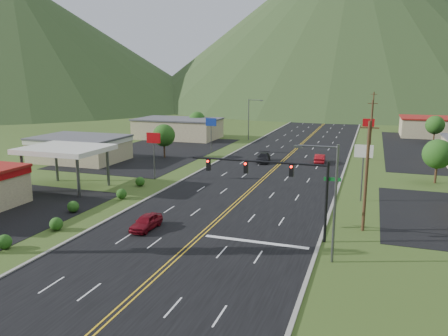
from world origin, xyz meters
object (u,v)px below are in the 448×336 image
(streetlight_west, at_px, (250,117))
(car_red_far, at_px, (320,159))
(traffic_signal, at_px, (279,177))
(car_dark_mid, at_px, (263,158))
(car_red_near, at_px, (146,222))
(gas_canopy, at_px, (65,150))
(streetlight_east, at_px, (331,196))

(streetlight_west, height_order, car_red_far, streetlight_west)
(traffic_signal, height_order, car_red_far, traffic_signal)
(car_red_far, bearing_deg, streetlight_west, -53.37)
(car_dark_mid, bearing_deg, car_red_far, 5.08)
(car_red_near, xyz_separation_m, car_red_far, (11.32, 36.93, 0.04))
(gas_canopy, bearing_deg, car_dark_mid, 51.98)
(gas_canopy, height_order, car_red_near, gas_canopy)
(car_red_far, bearing_deg, car_dark_mid, 10.91)
(car_red_near, relative_size, car_red_far, 0.91)
(streetlight_west, height_order, gas_canopy, streetlight_west)
(traffic_signal, xyz_separation_m, car_dark_mid, (-9.31, 32.53, -4.60))
(streetlight_west, height_order, car_red_near, streetlight_west)
(gas_canopy, height_order, car_dark_mid, gas_canopy)
(traffic_signal, xyz_separation_m, car_red_far, (-0.47, 34.74, -4.60))
(gas_canopy, relative_size, car_red_near, 2.46)
(gas_canopy, distance_m, car_red_near, 20.00)
(car_red_near, bearing_deg, streetlight_west, 97.40)
(gas_canopy, height_order, car_red_far, gas_canopy)
(streetlight_west, bearing_deg, traffic_signal, -72.03)
(streetlight_west, xyz_separation_m, gas_canopy, (-10.32, -48.00, -0.31))
(streetlight_east, bearing_deg, gas_canopy, 160.12)
(traffic_signal, relative_size, car_dark_mid, 2.62)
(car_red_far, bearing_deg, traffic_signal, 87.67)
(traffic_signal, bearing_deg, car_red_near, -169.48)
(car_dark_mid, bearing_deg, gas_canopy, -136.97)
(car_dark_mid, relative_size, car_red_far, 1.12)
(car_red_near, height_order, car_dark_mid, car_dark_mid)
(traffic_signal, distance_m, gas_canopy, 29.59)
(streetlight_east, relative_size, car_dark_mid, 1.80)
(gas_canopy, xyz_separation_m, car_red_near, (16.69, -10.20, -4.18))
(gas_canopy, distance_m, car_red_far, 38.94)
(streetlight_west, xyz_separation_m, car_red_far, (17.69, -21.27, -4.45))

